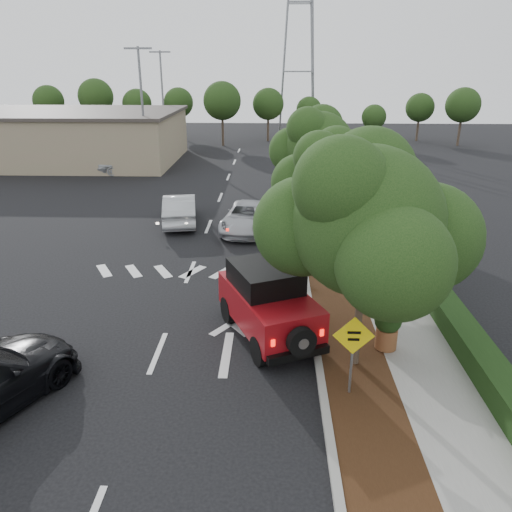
{
  "coord_description": "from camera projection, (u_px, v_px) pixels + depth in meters",
  "views": [
    {
      "loc": [
        3.27,
        -12.36,
        7.82
      ],
      "look_at": [
        2.75,
        3.0,
        1.88
      ],
      "focal_mm": 35.0,
      "sensor_mm": 36.0,
      "label": 1
    }
  ],
  "objects": [
    {
      "name": "parked_suv",
      "position": [
        131.0,
        163.0,
        37.75
      ],
      "size": [
        5.04,
        2.45,
        1.66
      ],
      "primitive_type": "imported",
      "rotation": [
        0.0,
        0.0,
        1.68
      ],
      "color": "#B4B7BC",
      "rests_on": "ground"
    },
    {
      "name": "hedge",
      "position": [
        383.0,
        221.0,
        25.21
      ],
      "size": [
        0.8,
        70.0,
        0.8
      ],
      "primitive_type": "cube",
      "color": "black",
      "rests_on": "ground"
    },
    {
      "name": "light_pole_a",
      "position": [
        148.0,
        171.0,
        38.89
      ],
      "size": [
        2.0,
        0.22,
        9.0
      ],
      "primitive_type": null,
      "color": "slate",
      "rests_on": "ground"
    },
    {
      "name": "ground",
      "position": [
        158.0,
        353.0,
        14.45
      ],
      "size": [
        120.0,
        120.0,
        0.0
      ],
      "primitive_type": "plane",
      "color": "black",
      "rests_on": "ground"
    },
    {
      "name": "silver_sedan_oncoming",
      "position": [
        180.0,
        209.0,
        25.96
      ],
      "size": [
        2.33,
        4.84,
        1.53
      ],
      "primitive_type": "imported",
      "rotation": [
        0.0,
        0.0,
        3.3
      ],
      "color": "#B3B7BC",
      "rests_on": "ground"
    },
    {
      "name": "light_pole_b",
      "position": [
        166.0,
        147.0,
        50.11
      ],
      "size": [
        2.0,
        0.22,
        9.0
      ],
      "primitive_type": null,
      "color": "slate",
      "rests_on": "ground"
    },
    {
      "name": "silver_suv_ahead",
      "position": [
        248.0,
        217.0,
        24.86
      ],
      "size": [
        2.86,
        5.11,
        1.35
      ],
      "primitive_type": "imported",
      "rotation": [
        0.0,
        0.0,
        -0.13
      ],
      "color": "#ADAEB5",
      "rests_on": "ground"
    },
    {
      "name": "red_jeep",
      "position": [
        266.0,
        300.0,
        15.12
      ],
      "size": [
        3.35,
        4.52,
        2.21
      ],
      "rotation": [
        0.0,
        0.0,
        0.41
      ],
      "color": "black",
      "rests_on": "ground"
    },
    {
      "name": "planting_strip",
      "position": [
        318.0,
        227.0,
        25.44
      ],
      "size": [
        1.8,
        70.0,
        0.12
      ],
      "primitive_type": "cube",
      "color": "black",
      "rests_on": "ground"
    },
    {
      "name": "sidewalk",
      "position": [
        355.0,
        227.0,
        25.38
      ],
      "size": [
        2.0,
        70.0,
        0.12
      ],
      "primitive_type": "cube",
      "color": "gray",
      "rests_on": "ground"
    },
    {
      "name": "commercial_building",
      "position": [
        46.0,
        137.0,
        42.2
      ],
      "size": [
        22.0,
        12.0,
        4.0
      ],
      "primitive_type": "cube",
      "color": "gray",
      "rests_on": "ground"
    },
    {
      "name": "terracotta_planter",
      "position": [
        388.0,
        323.0,
        14.19
      ],
      "size": [
        0.78,
        0.78,
        1.36
      ],
      "rotation": [
        0.0,
        0.0,
        -0.1
      ],
      "color": "brown",
      "rests_on": "ground"
    },
    {
      "name": "curb",
      "position": [
        298.0,
        226.0,
        25.46
      ],
      "size": [
        0.2,
        70.0,
        0.15
      ],
      "primitive_type": "cube",
      "color": "#9E9B93",
      "rests_on": "ground"
    },
    {
      "name": "transmission_tower",
      "position": [
        296.0,
        134.0,
        59.01
      ],
      "size": [
        7.0,
        4.0,
        28.0
      ],
      "primitive_type": null,
      "color": "slate",
      "rests_on": "ground"
    },
    {
      "name": "street_tree_near",
      "position": [
        354.0,
        366.0,
        13.81
      ],
      "size": [
        3.8,
        3.8,
        5.92
      ],
      "primitive_type": null,
      "color": "#183210",
      "rests_on": "ground"
    },
    {
      "name": "street_tree_mid",
      "position": [
        329.0,
        269.0,
        20.33
      ],
      "size": [
        3.2,
        3.2,
        5.32
      ],
      "primitive_type": null,
      "color": "#183210",
      "rests_on": "ground"
    },
    {
      "name": "street_tree_far",
      "position": [
        316.0,
        222.0,
        26.39
      ],
      "size": [
        3.4,
        3.4,
        5.62
      ],
      "primitive_type": null,
      "color": "#183210",
      "rests_on": "ground"
    },
    {
      "name": "speed_hump_sign",
      "position": [
        353.0,
        345.0,
        12.02
      ],
      "size": [
        1.01,
        0.08,
        2.14
      ],
      "rotation": [
        0.0,
        0.0,
        -0.0
      ],
      "color": "slate",
      "rests_on": "ground"
    }
  ]
}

